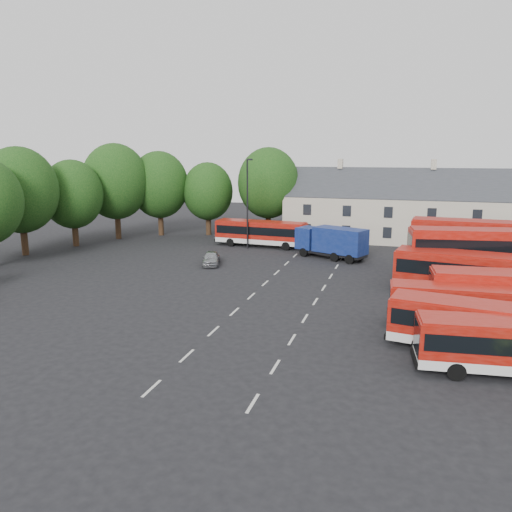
# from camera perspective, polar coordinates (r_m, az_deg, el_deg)

# --- Properties ---
(ground) EXTENTS (140.00, 140.00, 0.00)m
(ground) POSITION_cam_1_polar(r_m,az_deg,el_deg) (36.86, -1.46, -5.45)
(ground) COLOR black
(ground) RESTS_ON ground
(lane_markings) EXTENTS (5.15, 33.80, 0.01)m
(lane_markings) POSITION_cam_1_polar(r_m,az_deg,el_deg) (38.05, 3.07, -4.90)
(lane_markings) COLOR beige
(lane_markings) RESTS_ON ground
(treeline) EXTENTS (29.92, 32.59, 12.01)m
(treeline) POSITION_cam_1_polar(r_m,az_deg,el_deg) (61.73, -14.45, 7.52)
(treeline) COLOR black
(treeline) RESTS_ON ground
(terrace_houses) EXTENTS (35.70, 7.13, 10.06)m
(terrace_houses) POSITION_cam_1_polar(r_m,az_deg,el_deg) (63.91, 19.31, 4.82)
(terrace_houses) COLOR beige
(terrace_houses) RESTS_ON ground
(bus_row_b) EXTENTS (10.70, 4.14, 2.95)m
(bus_row_b) POSITION_cam_1_polar(r_m,az_deg,el_deg) (29.87, 25.14, -7.24)
(bus_row_b) COLOR silver
(bus_row_b) RESTS_ON ground
(bus_row_c) EXTENTS (9.90, 2.70, 2.77)m
(bus_row_c) POSITION_cam_1_polar(r_m,az_deg,el_deg) (33.85, 23.39, -5.09)
(bus_row_c) COLOR silver
(bus_row_c) RESTS_ON ground
(bus_row_e) EXTENTS (12.49, 4.76, 3.45)m
(bus_row_e) POSITION_cam_1_polar(r_m,az_deg,el_deg) (41.20, 24.09, -1.66)
(bus_row_e) COLOR silver
(bus_row_e) RESTS_ON ground
(bus_dd_south) EXTENTS (12.08, 4.36, 4.85)m
(bus_dd_south) POSITION_cam_1_polar(r_m,az_deg,el_deg) (44.51, 24.61, 0.15)
(bus_dd_south) COLOR silver
(bus_dd_south) RESTS_ON ground
(bus_dd_north) EXTENTS (12.29, 3.75, 4.97)m
(bus_dd_north) POSITION_cam_1_polar(r_m,az_deg,el_deg) (48.79, 24.38, 1.20)
(bus_dd_north) COLOR silver
(bus_dd_north) RESTS_ON ground
(bus_north) EXTENTS (10.84, 3.23, 3.02)m
(bus_north) POSITION_cam_1_polar(r_m,az_deg,el_deg) (58.22, 0.57, 2.83)
(bus_north) COLOR silver
(bus_north) RESTS_ON ground
(box_truck) EXTENTS (7.86, 5.15, 3.30)m
(box_truck) POSITION_cam_1_polar(r_m,az_deg,el_deg) (52.31, 8.66, 1.70)
(box_truck) COLOR black
(box_truck) RESTS_ON ground
(silver_car) EXTENTS (2.66, 4.20, 1.33)m
(silver_car) POSITION_cam_1_polar(r_m,az_deg,el_deg) (49.31, -5.14, -0.24)
(silver_car) COLOR #9B9DA2
(silver_car) RESTS_ON ground
(lamppost) EXTENTS (0.70, 0.29, 10.18)m
(lamppost) POSITION_cam_1_polar(r_m,az_deg,el_deg) (56.76, -0.97, 6.27)
(lamppost) COLOR black
(lamppost) RESTS_ON ground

